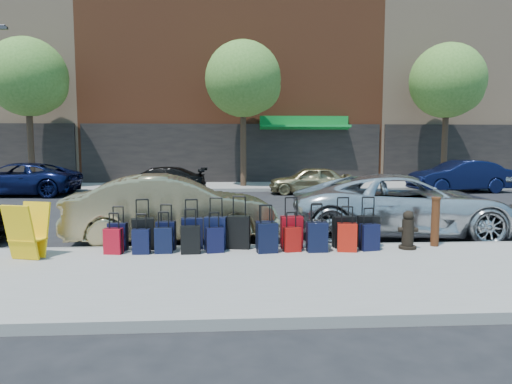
{
  "coord_description": "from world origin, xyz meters",
  "views": [
    {
      "loc": [
        -0.26,
        -13.74,
        2.2
      ],
      "look_at": [
        0.48,
        -1.5,
        0.95
      ],
      "focal_mm": 32.0,
      "sensor_mm": 36.0,
      "label": 1
    }
  ],
  "objects": [
    {
      "name": "curb_far",
      "position": [
        0.0,
        7.98,
        0.07
      ],
      "size": [
        60.0,
        0.08,
        0.15
      ],
      "primitive_type": "cube",
      "color": "gray",
      "rests_on": "ground"
    },
    {
      "name": "tree_left",
      "position": [
        -9.86,
        9.5,
        5.41
      ],
      "size": [
        3.8,
        3.8,
        7.27
      ],
      "color": "black",
      "rests_on": "sidewalk_far"
    },
    {
      "name": "suitcase_back_0",
      "position": [
        -2.45,
        -5.08,
        0.4
      ],
      "size": [
        0.36,
        0.24,
        0.79
      ],
      "rotation": [
        0.0,
        0.0,
        -0.17
      ],
      "color": "#A60A1A",
      "rests_on": "sidewalk_near"
    },
    {
      "name": "suitcase_front_4",
      "position": [
        -0.53,
        -4.79,
        0.47
      ],
      "size": [
        0.46,
        0.3,
        1.03
      ],
      "rotation": [
        0.0,
        0.0,
        -0.16
      ],
      "color": "black",
      "rests_on": "sidewalk_near"
    },
    {
      "name": "curb_near",
      "position": [
        0.0,
        -4.48,
        0.07
      ],
      "size": [
        60.0,
        0.08,
        0.15
      ],
      "primitive_type": "cube",
      "color": "gray",
      "rests_on": "ground"
    },
    {
      "name": "suitcase_front_1",
      "position": [
        -1.95,
        -4.77,
        0.47
      ],
      "size": [
        0.46,
        0.31,
        1.01
      ],
      "rotation": [
        0.0,
        0.0,
        0.21
      ],
      "color": "black",
      "rests_on": "sidewalk_near"
    },
    {
      "name": "suitcase_back_2",
      "position": [
        -1.51,
        -5.08,
        0.4
      ],
      "size": [
        0.34,
        0.21,
        0.8
      ],
      "rotation": [
        0.0,
        0.0,
        0.04
      ],
      "color": "black",
      "rests_on": "sidewalk_near"
    },
    {
      "name": "tree_center",
      "position": [
        0.64,
        9.5,
        5.41
      ],
      "size": [
        3.8,
        3.8,
        7.27
      ],
      "color": "black",
      "rests_on": "sidewalk_far"
    },
    {
      "name": "suitcase_front_9",
      "position": [
        2.05,
        -4.79,
        0.47
      ],
      "size": [
        0.44,
        0.27,
        1.02
      ],
      "rotation": [
        0.0,
        0.0,
        0.1
      ],
      "color": "black",
      "rests_on": "sidewalk_near"
    },
    {
      "name": "car_far_2",
      "position": [
        3.43,
        6.74,
        0.63
      ],
      "size": [
        3.78,
        1.7,
        1.26
      ],
      "primitive_type": "imported",
      "rotation": [
        0.0,
        0.0,
        -1.63
      ],
      "color": "#9B8D5F",
      "rests_on": "ground"
    },
    {
      "name": "suitcase_back_7",
      "position": [
        0.96,
        -5.1,
        0.39
      ],
      "size": [
        0.35,
        0.24,
        0.77
      ],
      "rotation": [
        0.0,
        0.0,
        0.17
      ],
      "color": "#950D09",
      "rests_on": "sidewalk_near"
    },
    {
      "name": "suitcase_back_8",
      "position": [
        1.44,
        -5.15,
        0.44
      ],
      "size": [
        0.4,
        0.24,
        0.93
      ],
      "rotation": [
        0.0,
        0.0,
        0.03
      ],
      "color": "black",
      "rests_on": "sidewalk_near"
    },
    {
      "name": "tree_right",
      "position": [
        11.14,
        9.5,
        5.41
      ],
      "size": [
        3.8,
        3.8,
        7.27
      ],
      "color": "black",
      "rests_on": "sidewalk_far"
    },
    {
      "name": "car_far_0",
      "position": [
        -9.53,
        6.81,
        0.73
      ],
      "size": [
        5.34,
        2.67,
        1.45
      ],
      "primitive_type": "imported",
      "rotation": [
        0.0,
        0.0,
        -1.62
      ],
      "color": "#0D143C",
      "rests_on": "ground"
    },
    {
      "name": "fire_hydrant",
      "position": [
        3.3,
        -4.99,
        0.5
      ],
      "size": [
        0.39,
        0.35,
        0.77
      ],
      "rotation": [
        0.0,
        0.0,
        -0.11
      ],
      "color": "black",
      "rests_on": "sidewalk_near"
    },
    {
      "name": "suitcase_back_4",
      "position": [
        -0.54,
        -5.09,
        0.39
      ],
      "size": [
        0.36,
        0.25,
        0.78
      ],
      "rotation": [
        0.0,
        0.0,
        0.21
      ],
      "color": "black",
      "rests_on": "sidewalk_near"
    },
    {
      "name": "suitcase_back_10",
      "position": [
        2.49,
        -5.09,
        0.41
      ],
      "size": [
        0.39,
        0.27,
        0.84
      ],
      "rotation": [
        0.0,
        0.0,
        0.2
      ],
      "color": "black",
      "rests_on": "sidewalk_near"
    },
    {
      "name": "building_center",
      "position": [
        0.0,
        17.99,
        9.98
      ],
      "size": [
        17.0,
        12.85,
        20.0
      ],
      "color": "brown",
      "rests_on": "ground"
    },
    {
      "name": "suitcase_back_9",
      "position": [
        2.03,
        -5.15,
        0.43
      ],
      "size": [
        0.4,
        0.28,
        0.88
      ],
      "rotation": [
        0.0,
        0.0,
        -0.18
      ],
      "color": "#B2170B",
      "rests_on": "sidewalk_near"
    },
    {
      "name": "suitcase_back_3",
      "position": [
        -0.99,
        -5.15,
        0.42
      ],
      "size": [
        0.37,
        0.23,
        0.86
      ],
      "rotation": [
        0.0,
        0.0,
        0.05
      ],
      "color": "black",
      "rests_on": "sidewalk_near"
    },
    {
      "name": "suitcase_front_3",
      "position": [
        -0.99,
        -4.76,
        0.46
      ],
      "size": [
        0.44,
        0.28,
        1.0
      ],
      "rotation": [
        0.0,
        0.0,
        0.15
      ],
      "color": "black",
      "rests_on": "sidewalk_near"
    },
    {
      "name": "ground",
      "position": [
        0.0,
        0.0,
        0.0
      ],
      "size": [
        120.0,
        120.0,
        0.0
      ],
      "primitive_type": "plane",
      "color": "black",
      "rests_on": "ground"
    },
    {
      "name": "car_far_1",
      "position": [
        -3.42,
        6.51,
        0.63
      ],
      "size": [
        4.41,
        1.91,
        1.26
      ],
      "primitive_type": "imported",
      "rotation": [
        0.0,
        0.0,
        -1.6
      ],
      "color": "black",
      "rests_on": "ground"
    },
    {
      "name": "sidewalk_near",
      "position": [
        0.0,
        -6.5,
        0.07
      ],
      "size": [
        60.0,
        4.0,
        0.15
      ],
      "primitive_type": "cube",
      "color": "gray",
      "rests_on": "ground"
    },
    {
      "name": "suitcase_front_8",
      "position": [
        1.5,
        -4.81,
        0.43
      ],
      "size": [
        0.4,
        0.25,
        0.91
      ],
      "rotation": [
        0.0,
        0.0,
        -0.12
      ],
      "color": "black",
      "rests_on": "sidewalk_near"
    },
    {
      "name": "display_rack",
      "position": [
        -3.91,
        -5.36,
        0.65
      ],
      "size": [
        0.71,
        0.75,
        1.01
      ],
      "rotation": [
        0.0,
        0.0,
        -0.29
      ],
      "color": "yellow",
      "rests_on": "sidewalk_near"
    },
    {
      "name": "suitcase_front_6",
      "position": [
        0.46,
        -4.78,
        0.43
      ],
      "size": [
        0.37,
        0.2,
        0.88
      ],
      "rotation": [
        0.0,
        0.0,
        0.01
      ],
      "color": "black",
      "rests_on": "sidewalk_near"
    },
    {
      "name": "building_right",
      "position": [
        16.0,
        17.99,
        8.98
      ],
      "size": [
        15.0,
        12.12,
        18.0
      ],
      "color": "tan",
      "rests_on": "ground"
    },
    {
      "name": "suitcase_front_2",
      "position": [
        -1.5,
        -4.78,
        0.43
      ],
      "size": [
        0.39,
        0.23,
        0.9
      ],
      "rotation": [
        0.0,
        0.0,
        -0.07
      ],
      "color": "black",
      "rests_on": "sidewalk_near"
    },
    {
      "name": "bollard",
      "position": [
        3.95,
        -4.79,
        0.67
      ],
      "size": [
        0.19,
        0.19,
        1.01
      ],
      "color": "#38190C",
      "rests_on": "sidewalk_near"
    },
    {
      "name": "suitcase_back_1",
      "position": [
        -1.92,
        -5.12,
        0.39
      ],
      "size": [
        0.33,
        0.19,
        0.77
      ],
      "rotation": [
        0.0,
        0.0,
        -0.03
      ],
      "color": "black",
      "rests_on": "sidewalk_near"
    },
    {
      "name": "suitcase_back_6",
      "position": [
        0.47,
        -5.17,
        0.44
      ],
      "size": [
        0.42,
        0.28,
        0.92
      ],
      "rotation": [
        0.0,
        0.0,
        0.16
      ],
      "color": "black",
      "rests_on": "sidewalk_near"
    },
    {
      "name": "car_near_1",
      "position": [
        -1.52,
        -3.39,
        0.77
      ],
      "size": [
        4.82,
        2.18,
        1.54
      ],
      "primitive_type": "imported",
      "rotation": [
        0.0,
        0.0,
        1.69
      ],
      "color": "#98875D",
      "rests_on": "ground"
    },
    {
      "name": "sidewalk_far",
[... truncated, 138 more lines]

